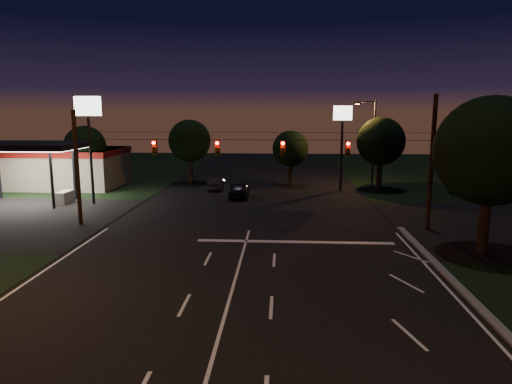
# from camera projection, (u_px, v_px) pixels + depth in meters

# --- Properties ---
(ground) EXTENTS (140.00, 140.00, 0.00)m
(ground) POSITION_uv_depth(u_px,v_px,m) (221.00, 329.00, 16.77)
(ground) COLOR black
(ground) RESTS_ON ground
(stop_bar) EXTENTS (12.00, 0.50, 0.01)m
(stop_bar) POSITION_uv_depth(u_px,v_px,m) (295.00, 242.00, 27.89)
(stop_bar) COLOR silver
(stop_bar) RESTS_ON ground
(utility_pole_right) EXTENTS (0.30, 0.30, 9.00)m
(utility_pole_right) POSITION_uv_depth(u_px,v_px,m) (427.00, 229.00, 30.81)
(utility_pole_right) COLOR black
(utility_pole_right) RESTS_ON ground
(utility_pole_left) EXTENTS (0.28, 0.28, 8.00)m
(utility_pole_left) POSITION_uv_depth(u_px,v_px,m) (81.00, 224.00, 32.21)
(utility_pole_left) COLOR black
(utility_pole_left) RESTS_ON ground
(signal_span) EXTENTS (24.00, 0.40, 1.56)m
(signal_span) POSITION_uv_depth(u_px,v_px,m) (250.00, 147.00, 30.51)
(signal_span) COLOR black
(signal_span) RESTS_ON ground
(gas_station) EXTENTS (14.20, 16.10, 5.25)m
(gas_station) POSITION_uv_depth(u_px,v_px,m) (52.00, 165.00, 47.48)
(gas_station) COLOR gray
(gas_station) RESTS_ON ground
(pole_sign_left_near) EXTENTS (2.20, 0.30, 9.10)m
(pole_sign_left_near) POSITION_uv_depth(u_px,v_px,m) (89.00, 122.00, 37.98)
(pole_sign_left_near) COLOR black
(pole_sign_left_near) RESTS_ON ground
(pole_sign_right) EXTENTS (1.80, 0.30, 8.40)m
(pole_sign_right) POSITION_uv_depth(u_px,v_px,m) (342.00, 128.00, 44.69)
(pole_sign_right) COLOR black
(pole_sign_right) RESTS_ON ground
(street_light_right_far) EXTENTS (2.20, 0.35, 9.00)m
(street_light_right_far) POSITION_uv_depth(u_px,v_px,m) (371.00, 137.00, 46.64)
(street_light_right_far) COLOR black
(street_light_right_far) RESTS_ON ground
(tree_right_near) EXTENTS (6.00, 6.00, 8.76)m
(tree_right_near) POSITION_uv_depth(u_px,v_px,m) (490.00, 152.00, 24.97)
(tree_right_near) COLOR black
(tree_right_near) RESTS_ON ground
(tree_far_a) EXTENTS (4.20, 4.20, 6.42)m
(tree_far_a) POSITION_uv_depth(u_px,v_px,m) (86.00, 147.00, 46.66)
(tree_far_a) COLOR black
(tree_far_a) RESTS_ON ground
(tree_far_b) EXTENTS (4.60, 4.60, 6.98)m
(tree_far_b) POSITION_uv_depth(u_px,v_px,m) (190.00, 141.00, 49.96)
(tree_far_b) COLOR black
(tree_far_b) RESTS_ON ground
(tree_far_c) EXTENTS (3.80, 3.80, 5.86)m
(tree_far_c) POSITION_uv_depth(u_px,v_px,m) (291.00, 149.00, 48.44)
(tree_far_c) COLOR black
(tree_far_c) RESTS_ON ground
(tree_far_d) EXTENTS (4.80, 4.80, 7.30)m
(tree_far_d) POSITION_uv_depth(u_px,v_px,m) (381.00, 142.00, 45.81)
(tree_far_d) COLOR black
(tree_far_d) RESTS_ON ground
(tree_far_e) EXTENTS (4.00, 4.00, 6.18)m
(tree_far_e) POSITION_uv_depth(u_px,v_px,m) (470.00, 151.00, 43.49)
(tree_far_e) COLOR black
(tree_far_e) RESTS_ON ground
(car_oncoming_a) EXTENTS (1.88, 4.43, 1.50)m
(car_oncoming_a) POSITION_uv_depth(u_px,v_px,m) (239.00, 190.00, 41.99)
(car_oncoming_a) COLOR black
(car_oncoming_a) RESTS_ON ground
(car_oncoming_b) EXTENTS (1.38, 3.76, 1.23)m
(car_oncoming_b) POSITION_uv_depth(u_px,v_px,m) (216.00, 184.00, 46.14)
(car_oncoming_b) COLOR black
(car_oncoming_b) RESTS_ON ground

